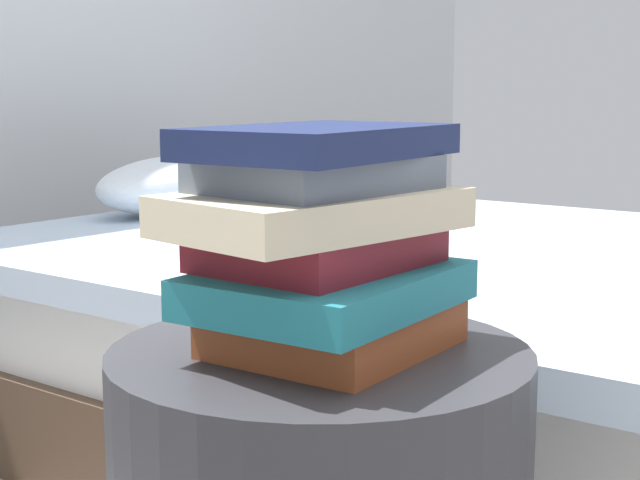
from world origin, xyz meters
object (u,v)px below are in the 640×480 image
(bed, at_px, (430,338))
(book_cream, at_px, (317,212))
(book_slate, at_px, (313,174))
(book_teal, at_px, (327,289))
(book_maroon, at_px, (319,248))
(book_rust, at_px, (334,328))
(book_navy, at_px, (320,141))

(bed, bearing_deg, book_cream, -155.48)
(book_cream, height_order, book_slate, book_slate)
(bed, xyz_separation_m, book_teal, (-1.06, -0.54, 0.37))
(bed, relative_size, book_teal, 7.48)
(book_teal, relative_size, book_cream, 0.92)
(book_maroon, distance_m, book_cream, 0.05)
(book_teal, bearing_deg, book_rust, -1.62)
(book_slate, height_order, book_navy, book_navy)
(book_teal, bearing_deg, book_slate, 91.77)
(book_slate, bearing_deg, book_navy, -12.87)
(book_rust, height_order, book_maroon, book_maroon)
(bed, distance_m, book_cream, 1.27)
(book_rust, bearing_deg, book_teal, 179.13)
(bed, xyz_separation_m, book_cream, (-1.07, -0.54, 0.45))
(book_cream, height_order, book_navy, book_navy)
(bed, height_order, book_rust, bed)
(book_maroon, distance_m, book_navy, 0.11)
(bed, bearing_deg, book_teal, -155.01)
(bed, bearing_deg, book_navy, -155.47)
(bed, bearing_deg, book_maroon, -155.61)
(book_navy, bearing_deg, book_teal, -121.16)
(book_slate, relative_size, book_navy, 0.80)
(book_rust, bearing_deg, book_cream, 159.03)
(book_cream, relative_size, book_navy, 1.07)
(book_teal, height_order, book_cream, book_cream)
(book_slate, bearing_deg, book_maroon, 14.88)
(book_maroon, bearing_deg, book_slate, -169.21)
(book_teal, bearing_deg, book_cream, 130.99)
(book_cream, relative_size, book_slate, 1.35)
(book_teal, height_order, book_maroon, book_maroon)
(book_rust, xyz_separation_m, book_navy, (-0.01, 0.01, 0.20))
(book_slate, bearing_deg, book_rust, -42.04)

